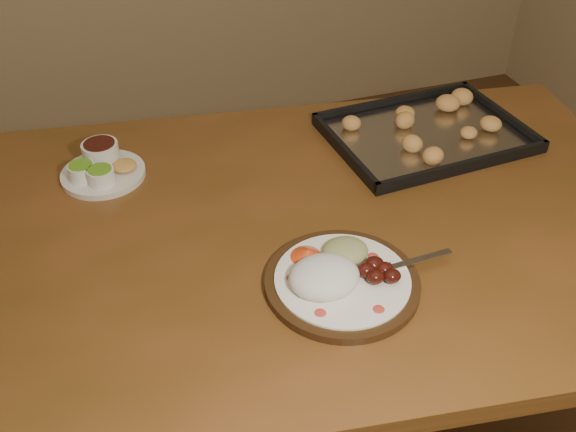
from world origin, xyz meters
name	(u,v)px	position (x,y,z in m)	size (l,w,h in m)	color
dining_table	(290,261)	(0.20, 0.29, 0.65)	(1.61, 1.11, 0.75)	brown
dinner_plate	(339,277)	(0.22, 0.10, 0.77)	(0.33, 0.26, 0.06)	#321E0E
condiment_saucer	(101,167)	(-0.12, 0.56, 0.77)	(0.17, 0.17, 0.06)	silver
baking_tray	(426,133)	(0.59, 0.48, 0.76)	(0.44, 0.34, 0.04)	black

